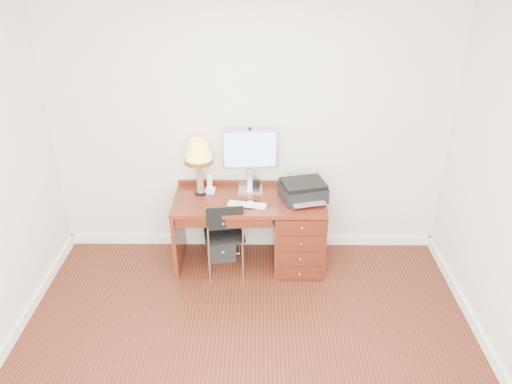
{
  "coord_description": "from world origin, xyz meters",
  "views": [
    {
      "loc": [
        0.1,
        -2.93,
        3.11
      ],
      "look_at": [
        0.07,
        1.2,
        0.94
      ],
      "focal_mm": 35.0,
      "sensor_mm": 36.0,
      "label": 1
    }
  ],
  "objects_px": {
    "desk": "(281,228)",
    "chair": "(223,231)",
    "monitor": "(250,153)",
    "leg_lamp": "(199,155)",
    "phone": "(210,187)",
    "printer": "(303,191)",
    "equipment_box": "(222,243)"
  },
  "relations": [
    {
      "from": "phone",
      "to": "equipment_box",
      "type": "relative_size",
      "value": 0.62
    },
    {
      "from": "phone",
      "to": "equipment_box",
      "type": "bearing_deg",
      "value": -15.89
    },
    {
      "from": "monitor",
      "to": "chair",
      "type": "bearing_deg",
      "value": -126.37
    },
    {
      "from": "leg_lamp",
      "to": "equipment_box",
      "type": "relative_size",
      "value": 1.8
    },
    {
      "from": "monitor",
      "to": "chair",
      "type": "xyz_separation_m",
      "value": [
        -0.26,
        -0.42,
        -0.65
      ]
    },
    {
      "from": "leg_lamp",
      "to": "equipment_box",
      "type": "bearing_deg",
      "value": -3.57
    },
    {
      "from": "desk",
      "to": "chair",
      "type": "distance_m",
      "value": 0.61
    },
    {
      "from": "chair",
      "to": "equipment_box",
      "type": "height_order",
      "value": "chair"
    },
    {
      "from": "leg_lamp",
      "to": "phone",
      "type": "relative_size",
      "value": 2.9
    },
    {
      "from": "leg_lamp",
      "to": "chair",
      "type": "xyz_separation_m",
      "value": [
        0.24,
        -0.31,
        -0.67
      ]
    },
    {
      "from": "chair",
      "to": "monitor",
      "type": "bearing_deg",
      "value": 49.68
    },
    {
      "from": "desk",
      "to": "chair",
      "type": "height_order",
      "value": "chair"
    },
    {
      "from": "monitor",
      "to": "chair",
      "type": "distance_m",
      "value": 0.82
    },
    {
      "from": "monitor",
      "to": "leg_lamp",
      "type": "xyz_separation_m",
      "value": [
        -0.5,
        -0.12,
        0.03
      ]
    },
    {
      "from": "phone",
      "to": "leg_lamp",
      "type": "bearing_deg",
      "value": -156.15
    },
    {
      "from": "printer",
      "to": "equipment_box",
      "type": "xyz_separation_m",
      "value": [
        -0.83,
        0.09,
        -0.68
      ]
    },
    {
      "from": "phone",
      "to": "chair",
      "type": "xyz_separation_m",
      "value": [
        0.15,
        -0.34,
        -0.31
      ]
    },
    {
      "from": "printer",
      "to": "leg_lamp",
      "type": "bearing_deg",
      "value": 160.12
    },
    {
      "from": "monitor",
      "to": "chair",
      "type": "height_order",
      "value": "monitor"
    },
    {
      "from": "equipment_box",
      "to": "printer",
      "type": "bearing_deg",
      "value": -14.9
    },
    {
      "from": "monitor",
      "to": "printer",
      "type": "relative_size",
      "value": 1.3
    },
    {
      "from": "monitor",
      "to": "phone",
      "type": "xyz_separation_m",
      "value": [
        -0.41,
        -0.09,
        -0.34
      ]
    },
    {
      "from": "desk",
      "to": "monitor",
      "type": "bearing_deg",
      "value": 144.54
    },
    {
      "from": "desk",
      "to": "leg_lamp",
      "type": "height_order",
      "value": "leg_lamp"
    },
    {
      "from": "equipment_box",
      "to": "chair",
      "type": "bearing_deg",
      "value": -89.67
    },
    {
      "from": "leg_lamp",
      "to": "equipment_box",
      "type": "xyz_separation_m",
      "value": [
        0.2,
        -0.01,
        -1.02
      ]
    },
    {
      "from": "desk",
      "to": "leg_lamp",
      "type": "xyz_separation_m",
      "value": [
        -0.82,
        0.11,
        0.76
      ]
    },
    {
      "from": "phone",
      "to": "equipment_box",
      "type": "distance_m",
      "value": 0.66
    },
    {
      "from": "desk",
      "to": "monitor",
      "type": "relative_size",
      "value": 2.35
    },
    {
      "from": "printer",
      "to": "monitor",
      "type": "bearing_deg",
      "value": 143.0
    },
    {
      "from": "desk",
      "to": "chair",
      "type": "bearing_deg",
      "value": -161.01
    },
    {
      "from": "printer",
      "to": "equipment_box",
      "type": "distance_m",
      "value": 1.07
    }
  ]
}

